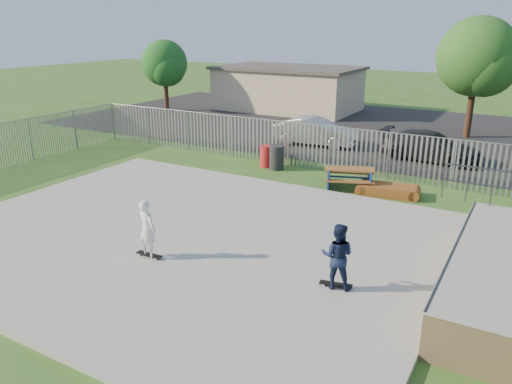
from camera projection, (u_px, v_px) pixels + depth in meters
The scene contains 17 objects.
ground at pixel (187, 237), 15.29m from camera, with size 120.00×120.00×0.00m, color #335D20.
concrete_slab at pixel (187, 235), 15.26m from camera, with size 15.00×12.00×0.15m, color gray.
fence at pixel (284, 174), 18.26m from camera, with size 26.04×16.02×2.00m.
picnic_table at pixel (349, 178), 19.74m from camera, with size 2.35×2.15×0.81m.
funbox at pixel (388, 190), 18.99m from camera, with size 2.10×1.29×0.39m.
trash_bin_red at pixel (267, 156), 22.69m from camera, with size 0.59×0.59×0.98m, color red.
trash_bin_grey at pixel (277, 158), 22.27m from camera, with size 0.65×0.65×1.08m, color #242427.
parking_lot at pixel (374, 129), 30.89m from camera, with size 40.00×18.00×0.02m, color black.
car_silver at pixel (315, 132), 26.61m from camera, with size 1.55×4.44×1.46m, color silver.
car_dark at pixel (430, 146), 23.64m from camera, with size 1.92×4.73×1.37m, color black.
building at pixel (288, 88), 37.44m from camera, with size 10.40×6.40×3.20m.
tree_left at pixel (164, 63), 36.44m from camera, with size 3.34×3.34×5.15m.
tree_mid at pixel (477, 57), 27.26m from camera, with size 4.32×4.32×6.66m.
skateboard_a at pixel (336, 285), 12.12m from camera, with size 0.82×0.36×0.08m.
skateboard_b at pixel (149, 255), 13.67m from camera, with size 0.80×0.22×0.08m.
skater_navy at pixel (337, 256), 11.87m from camera, with size 0.80×0.62×1.64m, color #131D3B.
skater_white at pixel (147, 229), 13.42m from camera, with size 0.60×0.39×1.64m, color white.
Camera 1 is at (8.82, -11.12, 6.22)m, focal length 35.00 mm.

